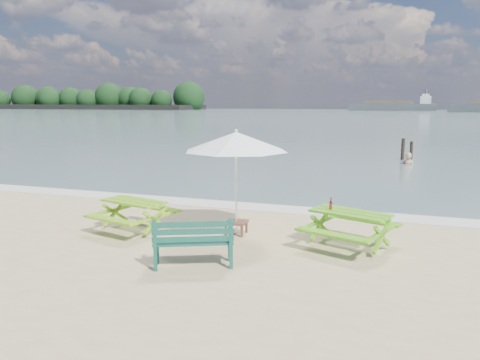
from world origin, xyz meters
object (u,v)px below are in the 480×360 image
(side_table, at_px, (236,227))
(swimmer, at_px, (408,171))
(picnic_table_left, at_px, (134,216))
(park_bench, at_px, (194,251))
(patio_umbrella, at_px, (236,142))
(picnic_table_right, at_px, (350,230))
(beer_bottle, at_px, (331,205))

(side_table, bearing_deg, swimmer, 74.91)
(picnic_table_left, bearing_deg, side_table, 12.48)
(park_bench, xyz_separation_m, side_table, (0.04, 2.09, -0.11))
(picnic_table_left, xyz_separation_m, patio_umbrella, (2.19, 0.49, 1.66))
(side_table, bearing_deg, picnic_table_left, -167.52)
(picnic_table_left, bearing_deg, park_bench, -36.58)
(picnic_table_right, bearing_deg, beer_bottle, 166.87)
(picnic_table_right, distance_m, patio_umbrella, 2.90)
(side_table, bearing_deg, park_bench, -91.01)
(park_bench, distance_m, swimmer, 15.70)
(picnic_table_right, bearing_deg, patio_umbrella, 176.67)
(side_table, bearing_deg, picnic_table_right, -3.33)
(picnic_table_right, xyz_separation_m, side_table, (-2.39, 0.14, -0.19))
(park_bench, bearing_deg, picnic_table_right, 38.78)
(park_bench, relative_size, swimmer, 0.84)
(park_bench, relative_size, beer_bottle, 5.89)
(picnic_table_right, relative_size, side_table, 4.48)
(picnic_table_left, distance_m, patio_umbrella, 2.79)
(park_bench, bearing_deg, swimmer, 76.76)
(picnic_table_right, distance_m, swimmer, 13.39)
(park_bench, xyz_separation_m, beer_bottle, (2.03, 2.04, 0.53))
(park_bench, distance_m, side_table, 2.09)
(picnic_table_right, height_order, park_bench, park_bench)
(park_bench, distance_m, beer_bottle, 2.93)
(side_table, relative_size, patio_umbrella, 0.20)
(side_table, relative_size, swimmer, 0.27)
(swimmer, bearing_deg, picnic_table_right, -95.02)
(patio_umbrella, bearing_deg, side_table, 90.00)
(picnic_table_left, bearing_deg, beer_bottle, 5.97)
(park_bench, bearing_deg, patio_umbrella, 88.99)
(beer_bottle, relative_size, swimmer, 0.14)
(park_bench, xyz_separation_m, swimmer, (3.59, 15.27, -0.57))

